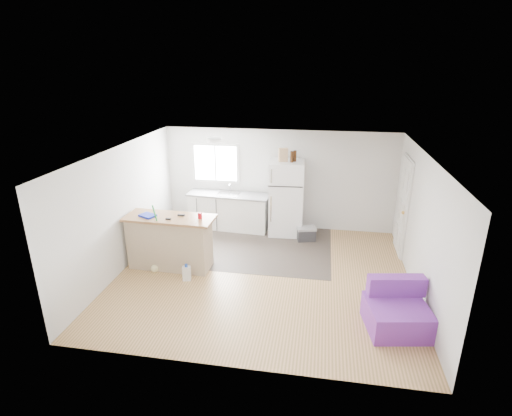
{
  "coord_description": "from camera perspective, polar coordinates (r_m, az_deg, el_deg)",
  "views": [
    {
      "loc": [
        1.0,
        -6.68,
        3.86
      ],
      "look_at": [
        -0.25,
        0.7,
        1.11
      ],
      "focal_mm": 28.0,
      "sensor_mm": 36.0,
      "label": 1
    }
  ],
  "objects": [
    {
      "name": "window",
      "position": [
        9.79,
        -5.79,
        6.4
      ],
      "size": [
        1.18,
        0.06,
        0.98
      ],
      "color": "white",
      "rests_on": "back_wall"
    },
    {
      "name": "purple_seat",
      "position": [
        6.66,
        19.44,
        -13.82
      ],
      "size": [
        1.02,
        0.98,
        0.73
      ],
      "rotation": [
        0.0,
        0.0,
        0.17
      ],
      "color": "purple",
      "rests_on": "floor"
    },
    {
      "name": "mop",
      "position": [
        8.06,
        -14.05,
        -7.27
      ],
      "size": [
        0.27,
        0.39,
        1.41
      ],
      "rotation": [
        0.0,
        0.0,
        -0.26
      ],
      "color": "green",
      "rests_on": "floor"
    },
    {
      "name": "bottle_left",
      "position": [
        8.96,
        5.14,
        7.31
      ],
      "size": [
        0.09,
        0.09,
        0.25
      ],
      "primitive_type": "cylinder",
      "rotation": [
        0.0,
        0.0,
        -0.38
      ],
      "color": "#3B1E0A",
      "rests_on": "refrigerator"
    },
    {
      "name": "cleaner_jug",
      "position": [
        7.67,
        -9.88,
        -9.15
      ],
      "size": [
        0.17,
        0.14,
        0.33
      ],
      "rotation": [
        0.0,
        0.0,
        0.23
      ],
      "color": "silver",
      "rests_on": "floor"
    },
    {
      "name": "cardboard_box",
      "position": [
        9.01,
        3.9,
        7.58
      ],
      "size": [
        0.22,
        0.15,
        0.3
      ],
      "primitive_type": "cube",
      "rotation": [
        0.0,
        0.0,
        0.28
      ],
      "color": "tan",
      "rests_on": "refrigerator"
    },
    {
      "name": "red_cup",
      "position": [
        7.62,
        -8.02,
        -1.08
      ],
      "size": [
        0.11,
        0.11,
        0.12
      ],
      "primitive_type": "cylinder",
      "rotation": [
        0.0,
        0.0,
        -0.42
      ],
      "color": "red",
      "rests_on": "peninsula"
    },
    {
      "name": "cooler",
      "position": [
        9.22,
        7.17,
        -3.64
      ],
      "size": [
        0.48,
        0.39,
        0.32
      ],
      "rotation": [
        0.0,
        0.0,
        0.26
      ],
      "color": "#2E2E31",
      "rests_on": "floor"
    },
    {
      "name": "bottle_right",
      "position": [
        9.04,
        5.59,
        7.41
      ],
      "size": [
        0.07,
        0.07,
        0.25
      ],
      "primitive_type": "cylinder",
      "rotation": [
        0.0,
        0.0,
        0.07
      ],
      "color": "#3B1E0A",
      "rests_on": "refrigerator"
    },
    {
      "name": "tool_a",
      "position": [
        7.83,
        -10.63,
        -1.01
      ],
      "size": [
        0.14,
        0.05,
        0.03
      ],
      "primitive_type": "cube",
      "rotation": [
        0.0,
        0.0,
        0.02
      ],
      "color": "black",
      "rests_on": "peninsula"
    },
    {
      "name": "interior_door",
      "position": [
        8.88,
        20.27,
        0.17
      ],
      "size": [
        0.11,
        0.92,
        2.1
      ],
      "color": "white",
      "rests_on": "right_wall"
    },
    {
      "name": "vinyl_zone",
      "position": [
        8.99,
        -2.4,
        -5.29
      ],
      "size": [
        4.05,
        2.5,
        0.0
      ],
      "primitive_type": "cube",
      "color": "#352C28",
      "rests_on": "floor"
    },
    {
      "name": "room",
      "position": [
        7.26,
        1.04,
        -1.36
      ],
      "size": [
        5.51,
        5.01,
        2.41
      ],
      "color": "olive",
      "rests_on": "ground"
    },
    {
      "name": "blue_tray",
      "position": [
        7.95,
        -15.22,
        -1.04
      ],
      "size": [
        0.36,
        0.33,
        0.04
      ],
      "primitive_type": "cube",
      "rotation": [
        0.0,
        0.0,
        -0.44
      ],
      "color": "#1426C1",
      "rests_on": "peninsula"
    },
    {
      "name": "refrigerator",
      "position": [
        9.32,
        4.35,
        1.44
      ],
      "size": [
        0.81,
        0.77,
        1.76
      ],
      "rotation": [
        0.0,
        0.0,
        0.05
      ],
      "color": "white",
      "rests_on": "floor"
    },
    {
      "name": "tool_b",
      "position": [
        7.7,
        -12.42,
        -1.54
      ],
      "size": [
        0.1,
        0.04,
        0.03
      ],
      "primitive_type": "cube",
      "rotation": [
        0.0,
        0.0,
        -0.04
      ],
      "color": "black",
      "rests_on": "peninsula"
    },
    {
      "name": "peninsula",
      "position": [
        8.05,
        -12.18,
        -4.71
      ],
      "size": [
        1.75,
        0.72,
        1.07
      ],
      "rotation": [
        0.0,
        0.0,
        -0.03
      ],
      "color": "tan",
      "rests_on": "floor"
    },
    {
      "name": "ceiling_fixture",
      "position": [
        8.32,
        -5.96,
        9.65
      ],
      "size": [
        0.3,
        0.3,
        0.07
      ],
      "primitive_type": "cylinder",
      "color": "white",
      "rests_on": "ceiling"
    },
    {
      "name": "kitchen_cabinets",
      "position": [
        9.75,
        -3.88,
        -0.37
      ],
      "size": [
        2.01,
        0.75,
        1.16
      ],
      "rotation": [
        0.0,
        0.0,
        -0.07
      ],
      "color": "white",
      "rests_on": "floor"
    }
  ]
}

